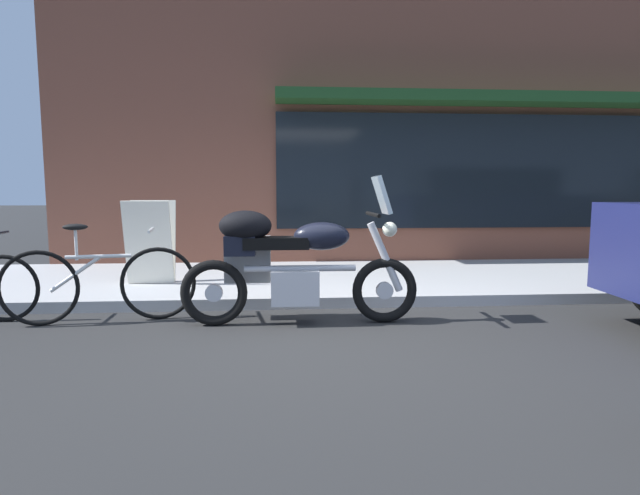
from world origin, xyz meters
TOP-DOWN VIEW (x-y plane):
  - ground_plane at (0.00, 0.00)m, footprint 80.00×80.00m
  - touring_motorcycle at (-0.39, 0.59)m, footprint 2.21×0.67m
  - parked_bicycle at (-2.15, 0.75)m, footprint 1.75×0.48m
  - sandwich_board_sign at (-2.02, 2.16)m, footprint 0.55×0.43m

SIDE VIEW (x-z plane):
  - ground_plane at x=0.00m, z-range 0.00..0.00m
  - parked_bicycle at x=-2.15m, z-range -0.09..0.86m
  - touring_motorcycle at x=-0.39m, z-range -0.10..1.29m
  - sandwich_board_sign at x=-2.02m, z-range 0.13..1.13m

